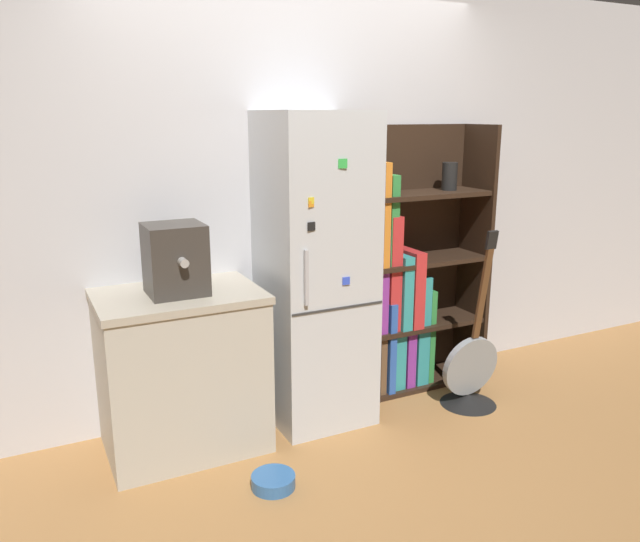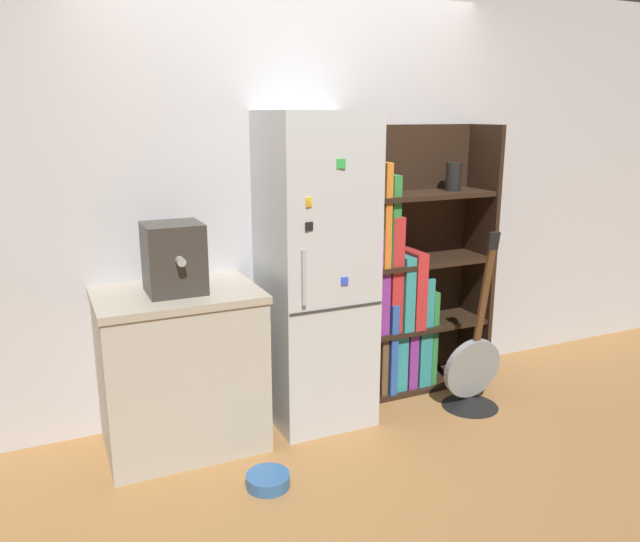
% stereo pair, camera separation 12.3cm
% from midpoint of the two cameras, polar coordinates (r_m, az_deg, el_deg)
% --- Properties ---
extents(ground_plane, '(16.00, 16.00, 0.00)m').
position_cam_midpoint_polar(ground_plane, '(3.84, -0.28, -13.88)').
color(ground_plane, '#A87542').
extents(wall_back, '(8.00, 0.05, 2.60)m').
position_cam_midpoint_polar(wall_back, '(3.85, -3.44, 6.62)').
color(wall_back, silver).
rests_on(wall_back, ground_plane).
extents(refrigerator, '(0.57, 0.60, 1.82)m').
position_cam_midpoint_polar(refrigerator, '(3.64, -1.41, -0.01)').
color(refrigerator, silver).
rests_on(refrigerator, ground_plane).
extents(bookshelf, '(0.96, 0.36, 1.74)m').
position_cam_midpoint_polar(bookshelf, '(4.13, 6.38, -1.23)').
color(bookshelf, black).
rests_on(bookshelf, ground_plane).
extents(kitchen_counter, '(0.86, 0.62, 0.89)m').
position_cam_midpoint_polar(kitchen_counter, '(3.53, -13.47, -8.86)').
color(kitchen_counter, '#BCB7A8').
rests_on(kitchen_counter, ground_plane).
extents(espresso_machine, '(0.30, 0.34, 0.37)m').
position_cam_midpoint_polar(espresso_machine, '(3.32, -14.13, 1.05)').
color(espresso_machine, '#38332D').
rests_on(espresso_machine, kitchen_counter).
extents(guitar, '(0.40, 0.36, 1.15)m').
position_cam_midpoint_polar(guitar, '(4.11, 12.70, -9.66)').
color(guitar, black).
rests_on(guitar, ground_plane).
extents(pet_bowl, '(0.22, 0.22, 0.07)m').
position_cam_midpoint_polar(pet_bowl, '(3.28, -5.42, -18.53)').
color(pet_bowl, '#3366A5').
rests_on(pet_bowl, ground_plane).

